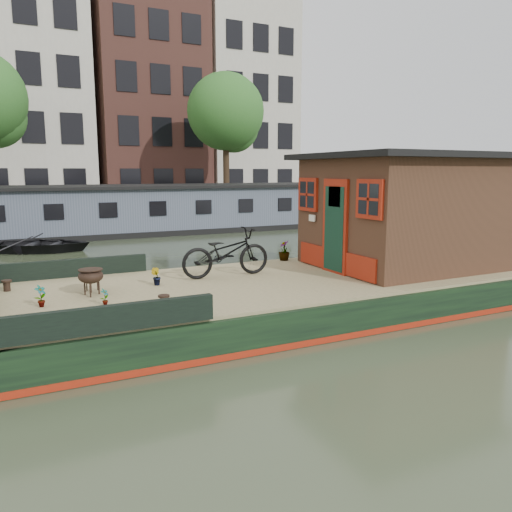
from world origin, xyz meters
name	(u,v)px	position (x,y,z in m)	size (l,w,h in m)	color
ground	(316,306)	(0.00, 0.00, 0.00)	(120.00, 120.00, 0.00)	#27301E
houseboat_hull	(257,300)	(-1.33, 0.00, 0.27)	(14.01, 4.02, 0.60)	black
houseboat_deck	(317,276)	(0.00, 0.00, 0.62)	(11.80, 3.80, 0.05)	tan
bow_bulwark	(44,292)	(-5.07, 0.00, 0.82)	(3.00, 4.00, 0.35)	black
cabin	(403,210)	(2.19, 0.00, 1.88)	(4.00, 3.50, 2.42)	black
bicycle	(226,253)	(-1.71, 0.63, 1.12)	(0.63, 1.80, 0.95)	black
potted_plant_a	(41,296)	(-5.13, -0.23, 0.82)	(0.18, 0.12, 0.34)	brown
potted_plant_b	(156,277)	(-3.16, 0.47, 0.81)	(0.18, 0.14, 0.32)	maroon
potted_plant_d	(284,250)	(0.20, 1.70, 0.88)	(0.26, 0.26, 0.47)	maroon
potted_plant_e	(105,297)	(-4.24, -0.57, 0.78)	(0.14, 0.10, 0.27)	#A53F30
brazier_front	(91,282)	(-4.33, 0.19, 0.87)	(0.42, 0.42, 0.45)	black
brazier_rear	(92,281)	(-4.28, 0.50, 0.83)	(0.33, 0.33, 0.36)	black
bollard_port	(7,286)	(-5.60, 1.15, 0.75)	(0.17, 0.17, 0.19)	black
bollard_stbd	(164,301)	(-3.46, -1.10, 0.75)	(0.18, 0.18, 0.20)	black
dinghy	(36,241)	(-4.75, 10.15, 0.37)	(2.56, 3.58, 0.74)	black
far_houseboat	(146,211)	(0.00, 14.00, 0.97)	(20.40, 4.40, 2.11)	#4A5262
quay	(119,212)	(0.00, 20.50, 0.45)	(60.00, 6.00, 0.90)	#47443F
townhouse_row	(95,93)	(0.15, 27.50, 7.90)	(27.25, 8.00, 16.50)	brown
tree_right	(227,116)	(6.14, 19.07, 5.89)	(4.40, 4.40, 7.40)	#332316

